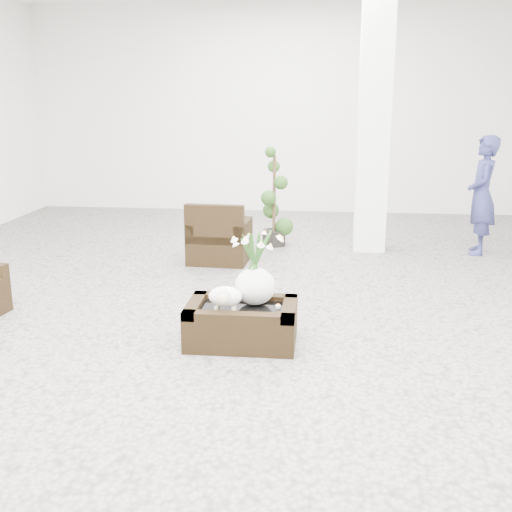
# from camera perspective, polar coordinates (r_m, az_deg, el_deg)

# --- Properties ---
(ground) EXTENTS (11.00, 11.00, 0.00)m
(ground) POSITION_cam_1_polar(r_m,az_deg,el_deg) (5.92, 0.10, -5.58)
(ground) COLOR gray
(ground) RESTS_ON ground
(column) EXTENTS (0.40, 0.40, 3.50)m
(column) POSITION_cam_1_polar(r_m,az_deg,el_deg) (8.35, 10.62, 12.36)
(column) COLOR white
(column) RESTS_ON ground
(coffee_table) EXTENTS (0.90, 0.60, 0.31)m
(coffee_table) POSITION_cam_1_polar(r_m,az_deg,el_deg) (5.29, -1.29, -6.26)
(coffee_table) COLOR black
(coffee_table) RESTS_ON ground
(sheep_figurine) EXTENTS (0.28, 0.23, 0.21)m
(sheep_figurine) POSITION_cam_1_polar(r_m,az_deg,el_deg) (5.13, -2.79, -3.87)
(sheep_figurine) COLOR white
(sheep_figurine) RESTS_ON coffee_table
(planter_narcissus) EXTENTS (0.44, 0.44, 0.80)m
(planter_narcissus) POSITION_cam_1_polar(r_m,az_deg,el_deg) (5.20, -0.09, -0.18)
(planter_narcissus) COLOR white
(planter_narcissus) RESTS_ON coffee_table
(tealight) EXTENTS (0.04, 0.04, 0.03)m
(tealight) POSITION_cam_1_polar(r_m,az_deg,el_deg) (5.22, 2.00, -4.55)
(tealight) COLOR white
(tealight) RESTS_ON coffee_table
(armchair) EXTENTS (0.75, 0.72, 0.76)m
(armchair) POSITION_cam_1_polar(r_m,az_deg,el_deg) (7.80, -3.30, 2.26)
(armchair) COLOR black
(armchair) RESTS_ON ground
(topiary) EXTENTS (0.35, 0.35, 1.32)m
(topiary) POSITION_cam_1_polar(r_m,az_deg,el_deg) (8.55, 1.65, 5.28)
(topiary) COLOR #213F14
(topiary) RESTS_ON ground
(shopper) EXTENTS (0.44, 0.60, 1.52)m
(shopper) POSITION_cam_1_polar(r_m,az_deg,el_deg) (8.58, 19.72, 5.16)
(shopper) COLOR navy
(shopper) RESTS_ON ground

